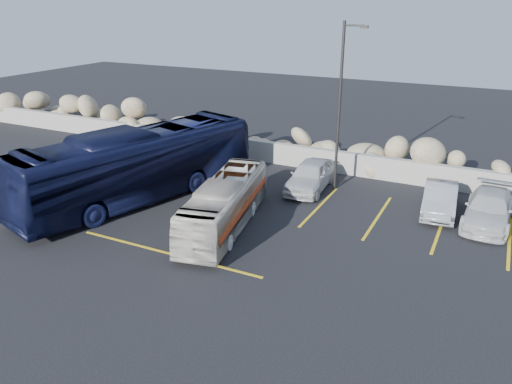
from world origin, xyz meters
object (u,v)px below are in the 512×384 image
at_px(vintage_bus, 225,204).
at_px(tour_coach, 138,165).
at_px(car_b, 440,199).
at_px(lamppost, 341,104).
at_px(car_a, 310,176).
at_px(car_c, 489,209).

bearing_deg(vintage_bus, tour_coach, 157.66).
height_order(tour_coach, car_b, tour_coach).
bearing_deg(car_b, lamppost, 166.40).
bearing_deg(tour_coach, lamppost, 50.63).
bearing_deg(car_b, car_a, 173.73).
bearing_deg(lamppost, vintage_bus, -113.43).
bearing_deg(vintage_bus, car_b, 23.85).
height_order(lamppost, car_c, lamppost).
distance_m(tour_coach, car_a, 8.31).
xyz_separation_m(lamppost, car_b, (5.02, -0.76, -3.65)).
bearing_deg(vintage_bus, car_c, 16.55).
xyz_separation_m(lamppost, car_c, (7.02, -1.06, -3.64)).
height_order(car_a, car_c, car_a).
bearing_deg(tour_coach, car_b, 36.12).
height_order(tour_coach, car_a, tour_coach).
distance_m(vintage_bus, car_a, 5.92).
relative_size(lamppost, car_c, 1.78).
height_order(lamppost, car_b, lamppost).
relative_size(tour_coach, car_a, 2.85).
xyz_separation_m(lamppost, tour_coach, (-7.92, -5.34, -2.61)).
relative_size(lamppost, car_b, 2.03).
distance_m(tour_coach, car_b, 13.76).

